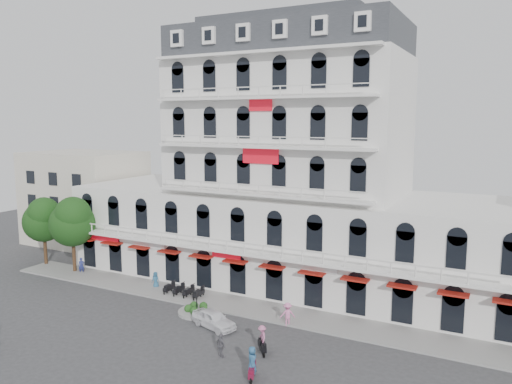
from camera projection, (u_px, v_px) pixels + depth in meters
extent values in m
plane|color=#38383A|center=(185.00, 350.00, 35.31)|extent=(120.00, 120.00, 0.00)
cube|color=gray|center=(245.00, 307.00, 43.21)|extent=(53.00, 4.00, 0.16)
cube|color=silver|center=(288.00, 236.00, 50.49)|extent=(45.00, 14.00, 9.00)
cube|color=silver|center=(289.00, 126.00, 48.91)|extent=(22.00, 12.00, 13.00)
cube|color=#2D3035|center=(289.00, 42.00, 47.76)|extent=(21.56, 11.76, 3.00)
cube|color=#2D3035|center=(290.00, 22.00, 47.49)|extent=(15.84, 8.64, 0.80)
cube|color=maroon|center=(253.00, 264.00, 44.04)|extent=(40.50, 1.00, 0.15)
cube|color=red|center=(260.00, 156.00, 43.89)|extent=(3.50, 0.10, 1.40)
cube|color=beige|center=(85.00, 197.00, 65.68)|extent=(14.00, 10.00, 12.00)
cylinder|color=gray|center=(197.00, 312.00, 41.93)|extent=(3.20, 3.20, 0.24)
cylinder|color=black|center=(197.00, 303.00, 41.82)|extent=(0.08, 0.08, 1.40)
sphere|color=#274D19|center=(204.00, 310.00, 41.57)|extent=(0.70, 0.70, 0.70)
sphere|color=#274D19|center=(203.00, 306.00, 42.37)|extent=(0.70, 0.70, 0.70)
sphere|color=#274D19|center=(194.00, 305.00, 42.51)|extent=(0.70, 0.70, 0.70)
sphere|color=#274D19|center=(188.00, 309.00, 41.79)|extent=(0.70, 0.70, 0.70)
sphere|color=#274D19|center=(194.00, 311.00, 41.20)|extent=(0.70, 0.70, 0.70)
cylinder|color=#382314|center=(45.00, 250.00, 55.68)|extent=(0.36, 0.36, 3.52)
sphere|color=black|center=(44.00, 222.00, 55.22)|extent=(4.48, 4.48, 4.48)
sphere|color=black|center=(44.00, 213.00, 54.58)|extent=(3.52, 3.52, 3.52)
sphere|color=black|center=(43.00, 215.00, 55.57)|extent=(3.20, 3.20, 3.20)
cylinder|color=#382314|center=(74.00, 255.00, 52.95)|extent=(0.36, 0.36, 3.74)
sphere|color=black|center=(72.00, 224.00, 52.46)|extent=(4.76, 4.76, 4.76)
sphere|color=black|center=(73.00, 215.00, 51.81)|extent=(3.74, 3.74, 3.74)
sphere|color=black|center=(72.00, 217.00, 52.81)|extent=(3.40, 3.40, 3.40)
imported|color=white|center=(214.00, 319.00, 38.99)|extent=(4.36, 2.79, 1.38)
cube|color=maroon|center=(252.00, 371.00, 31.16)|extent=(0.86, 1.53, 0.35)
torus|color=black|center=(253.00, 371.00, 31.74)|extent=(0.32, 0.60, 0.60)
torus|color=black|center=(251.00, 380.00, 30.66)|extent=(0.32, 0.60, 0.60)
imported|color=#2B5983|center=(252.00, 360.00, 31.05)|extent=(0.81, 0.98, 1.72)
cube|color=black|center=(262.00, 346.00, 34.62)|extent=(1.20, 1.40, 0.35)
torus|color=black|center=(264.00, 353.00, 34.12)|extent=(0.47, 0.55, 0.60)
torus|color=black|center=(261.00, 346.00, 35.19)|extent=(0.47, 0.55, 0.60)
imported|color=#C36794|center=(262.00, 337.00, 34.52)|extent=(1.11, 1.18, 1.60)
imported|color=#2B5E82|center=(156.00, 280.00, 48.16)|extent=(0.85, 0.62, 1.61)
imported|color=slate|center=(221.00, 345.00, 34.07)|extent=(1.08, 0.83, 1.71)
imported|color=pink|center=(288.00, 314.00, 39.30)|extent=(1.41, 1.25, 1.89)
imported|color=navy|center=(81.00, 266.00, 52.64)|extent=(0.74, 0.71, 1.71)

